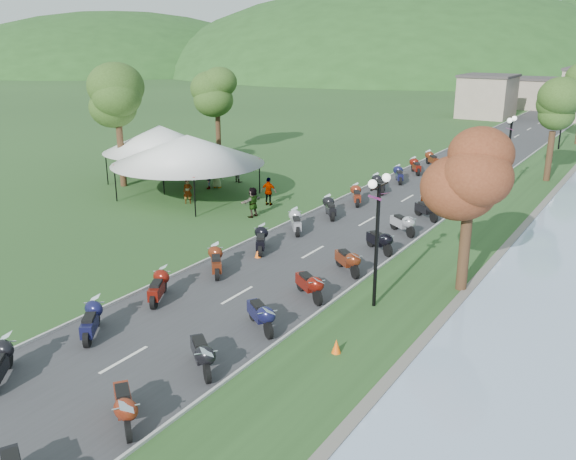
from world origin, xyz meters
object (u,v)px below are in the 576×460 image
Objects in this scene: vendor_tent_main at (189,166)px; pedestrian_b at (238,182)px; pedestrian_a at (188,203)px; pedestrian_c at (208,189)px.

pedestrian_b is (0.05, 5.11, -2.00)m from vendor_tent_main.
pedestrian_a is 3.87m from pedestrian_c.
vendor_tent_main is at bearing 82.15° from pedestrian_a.
pedestrian_a is at bearing -28.31° from pedestrian_c.
pedestrian_c is at bearing 97.14° from pedestrian_b.
vendor_tent_main is 3.75× the size of pedestrian_c.
vendor_tent_main reaches higher than pedestrian_a.
pedestrian_c is at bearing 66.33° from pedestrian_a.
pedestrian_b is at bearing 89.48° from vendor_tent_main.
pedestrian_a is 6.41m from pedestrian_b.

